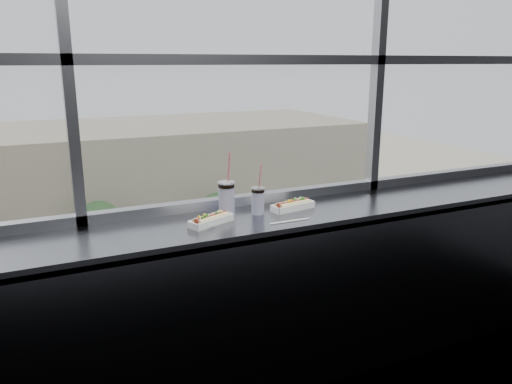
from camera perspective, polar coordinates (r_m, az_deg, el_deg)
name	(u,v)px	position (r m, az deg, el deg)	size (l,w,h in m)	color
wall_back_lower	(245,282)	(3.41, -1.29, -10.29)	(6.00, 6.00, 0.00)	black
window_glass	(242,7)	(3.12, -1.64, 20.39)	(6.00, 6.00, 0.00)	silver
window_mullions	(243,7)	(3.10, -1.49, 20.43)	(6.00, 0.08, 2.40)	gray
counter	(263,220)	(2.98, 0.77, -3.25)	(6.00, 0.55, 0.06)	slate
counter_fascia	(281,318)	(2.98, 2.91, -14.19)	(6.00, 0.04, 1.04)	slate
hotdog_tray_left	(211,219)	(2.82, -5.15, -3.15)	(0.29, 0.19, 0.07)	white
hotdog_tray_right	(293,205)	(3.09, 4.23, -1.51)	(0.30, 0.14, 0.07)	white
soda_cup_left	(227,196)	(2.97, -3.38, -0.51)	(0.10, 0.10, 0.38)	white
soda_cup_right	(258,199)	(2.98, 0.22, -0.85)	(0.08, 0.08, 0.31)	white
loose_straw	(290,221)	(2.86, 3.85, -3.35)	(0.01, 0.01, 0.25)	white
wrapper	(205,225)	(2.78, -5.81, -3.73)	(0.11, 0.08, 0.03)	silver
plaza_ground	(51,212)	(48.14, -22.38, -2.09)	(120.00, 120.00, 0.00)	#BFB799
street_asphalt	(79,341)	(26.29, -19.54, -15.77)	(80.00, 10.00, 0.06)	black
far_sidewalk	(65,278)	(33.47, -20.95, -9.13)	(80.00, 6.00, 0.04)	#BFB799
far_building	(50,181)	(41.83, -22.51, 1.16)	(50.00, 14.00, 8.00)	#9D947B
car_far_c	(290,248)	(32.87, 3.95, -6.35)	(6.85, 2.85, 2.28)	beige
car_far_b	(73,286)	(29.37, -20.19, -10.06)	(6.46, 2.69, 2.15)	#A3491F
car_near_c	(131,358)	(22.51, -14.05, -17.90)	(5.76, 2.40, 1.92)	brown
car_near_d	(284,321)	(24.54, 3.26, -14.55)	(5.68, 2.36, 1.89)	white
car_near_e	(350,302)	(26.21, 10.66, -12.26)	(6.93, 2.89, 2.31)	#404080
pedestrian_d	(198,237)	(35.32, -6.63, -5.08)	(0.94, 0.70, 2.11)	#66605B
pedestrian_b	(65,258)	(33.30, -20.94, -7.06)	(1.03, 0.77, 2.32)	#66605B
tree_center	(99,225)	(32.55, -17.48, -3.58)	(2.98, 2.98, 4.66)	#47382B
tree_right	(218,213)	(34.37, -4.37, -2.36)	(2.76, 2.76, 4.32)	#47382B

